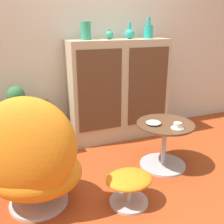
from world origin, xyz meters
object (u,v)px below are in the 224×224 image
vase_leftmost (86,31)px  vase_inner_left (109,35)px  tv_console (21,130)px  egg_chair (32,161)px  bowl (154,123)px  teacup (177,126)px  vase_inner_right (130,33)px  potted_plant (16,96)px  vase_rightmost (148,31)px  ottoman (129,183)px  coffee_table (164,142)px  sideboard (118,90)px

vase_leftmost → vase_inner_left: (0.27, 0.00, -0.05)m
tv_console → vase_inner_left: size_ratio=6.31×
egg_chair → bowl: egg_chair is taller
teacup → vase_inner_right: bearing=90.9°
potted_plant → vase_rightmost: bearing=1.2°
potted_plant → bowl: (1.17, -0.81, -0.17)m
tv_console → vase_inner_right: 1.63m
ottoman → bowl: bowl is taller
tv_console → vase_rightmost: size_ratio=2.84×
egg_chair → vase_inner_left: (1.02, 1.04, 0.82)m
tv_console → vase_inner_left: 1.43m
vase_leftmost → vase_inner_left: size_ratio=1.75×
vase_inner_left → teacup: vase_inner_left is taller
vase_leftmost → coffee_table: bearing=-59.5°
coffee_table → potted_plant: potted_plant is taller
egg_chair → vase_inner_right: 1.84m
coffee_table → teacup: (0.03, -0.15, 0.22)m
tv_console → vase_inner_right: bearing=1.4°
teacup → bowl: (-0.15, 0.16, -0.00)m
coffee_table → vase_inner_left: size_ratio=5.11×
sideboard → teacup: size_ratio=10.04×
vase_inner_left → potted_plant: size_ratio=0.47×
vase_leftmost → vase_inner_right: vase_leftmost is taller
bowl → sideboard: bearing=90.1°
tv_console → egg_chair: (0.02, -1.01, 0.15)m
sideboard → potted_plant: sideboard is taller
potted_plant → vase_inner_right: bearing=1.4°
teacup → ottoman: bearing=-157.5°
vase_inner_left → bowl: 1.14m
vase_inner_left → vase_rightmost: size_ratio=0.45×
tv_console → teacup: 1.65m
coffee_table → bowl: size_ratio=3.85×
vase_inner_left → potted_plant: (-1.05, -0.03, -0.59)m
vase_inner_left → teacup: bearing=-75.2°
coffee_table → vase_inner_right: vase_inner_right is taller
sideboard → potted_plant: 1.16m
potted_plant → teacup: 1.65m
tv_console → egg_chair: size_ratio=0.73×
sideboard → bowl: (0.00, -0.84, -0.12)m
bowl → vase_leftmost: bearing=114.4°
sideboard → vase_rightmost: 0.78m
teacup → sideboard: bearing=98.8°
coffee_table → teacup: bearing=-78.5°
sideboard → tv_console: 1.20m
tv_console → teacup: tv_console is taller
vase_leftmost → vase_rightmost: size_ratio=0.79×
vase_inner_right → potted_plant: (-1.30, -0.03, -0.60)m
coffee_table → bowl: 0.25m
tv_console → egg_chair: egg_chair is taller
vase_inner_right → bowl: bearing=-99.2°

